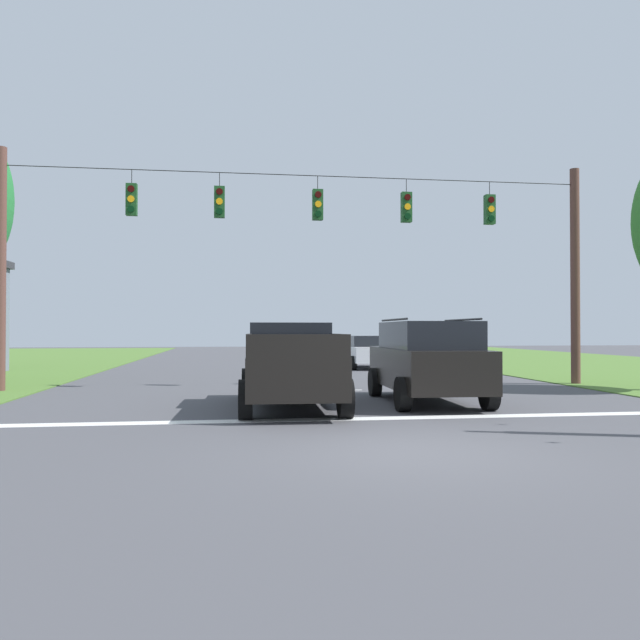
# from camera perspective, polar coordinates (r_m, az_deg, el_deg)

# --- Properties ---
(ground_plane) EXTENTS (120.00, 120.00, 0.00)m
(ground_plane) POSITION_cam_1_polar(r_m,az_deg,el_deg) (9.61, 7.98, -11.56)
(ground_plane) COLOR #47474C
(stop_bar_stripe) EXTENTS (15.30, 0.45, 0.01)m
(stop_bar_stripe) POSITION_cam_1_polar(r_m,az_deg,el_deg) (12.85, 3.79, -8.85)
(stop_bar_stripe) COLOR white
(stop_bar_stripe) RESTS_ON ground
(lane_dash_0) EXTENTS (2.50, 0.15, 0.01)m
(lane_dash_0) POSITION_cam_1_polar(r_m,az_deg,el_deg) (18.72, 0.01, -6.36)
(lane_dash_0) COLOR white
(lane_dash_0) RESTS_ON ground
(lane_dash_1) EXTENTS (2.50, 0.15, 0.01)m
(lane_dash_1) POSITION_cam_1_polar(r_m,az_deg,el_deg) (26.14, -2.29, -4.82)
(lane_dash_1) COLOR white
(lane_dash_1) RESTS_ON ground
(lane_dash_2) EXTENTS (2.50, 0.15, 0.01)m
(lane_dash_2) POSITION_cam_1_polar(r_m,az_deg,el_deg) (32.51, -3.42, -4.05)
(lane_dash_2) COLOR white
(lane_dash_2) RESTS_ON ground
(lane_dash_3) EXTENTS (2.50, 0.15, 0.01)m
(lane_dash_3) POSITION_cam_1_polar(r_m,az_deg,el_deg) (38.49, -4.13, -3.57)
(lane_dash_3) COLOR white
(lane_dash_3) RESTS_ON ground
(overhead_signal_span) EXTENTS (18.16, 0.31, 7.11)m
(overhead_signal_span) POSITION_cam_1_polar(r_m,az_deg,el_deg) (19.70, -1.04, 5.74)
(overhead_signal_span) COLOR brown
(overhead_signal_span) RESTS_ON ground
(pickup_truck) EXTENTS (2.43, 5.47, 1.95)m
(pickup_truck) POSITION_cam_1_polar(r_m,az_deg,el_deg) (14.62, -2.69, -4.10)
(pickup_truck) COLOR black
(pickup_truck) RESTS_ON ground
(suv_black) EXTENTS (2.36, 4.87, 2.05)m
(suv_black) POSITION_cam_1_polar(r_m,az_deg,el_deg) (15.74, 9.60, -3.52)
(suv_black) COLOR black
(suv_black) RESTS_ON ground
(distant_car_crossing_white) EXTENTS (2.12, 4.35, 1.52)m
(distant_car_crossing_white) POSITION_cam_1_polar(r_m,az_deg,el_deg) (29.78, 4.31, -2.83)
(distant_car_crossing_white) COLOR silver
(distant_car_crossing_white) RESTS_ON ground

